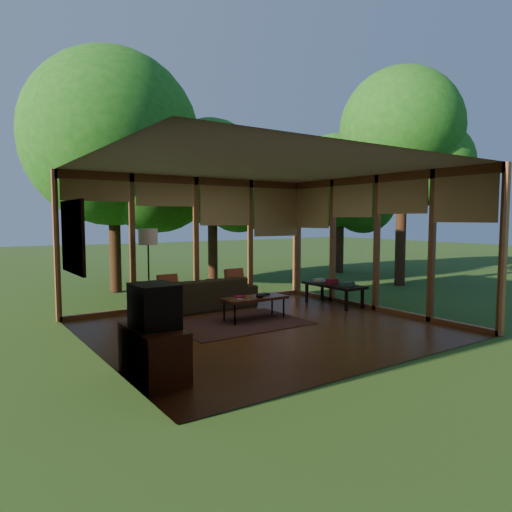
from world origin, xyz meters
TOP-DOWN VIEW (x-y plane):
  - floor at (0.00, 0.00)m, footprint 5.50×5.50m
  - ceiling at (0.00, 0.00)m, footprint 5.50×5.50m
  - wall_left at (-2.75, 0.00)m, footprint 0.04×5.00m
  - wall_front at (0.00, -2.50)m, footprint 5.50×0.04m
  - window_wall_back at (0.00, 2.50)m, footprint 5.50×0.12m
  - window_wall_right at (2.75, 0.00)m, footprint 0.12×5.00m
  - exterior_lawn at (8.00, 8.00)m, footprint 40.00×40.00m
  - tree_nw at (-0.86, 5.30)m, footprint 4.30×4.30m
  - tree_ne at (2.18, 5.78)m, footprint 3.10×3.10m
  - tree_se at (5.89, 1.95)m, footprint 3.26×3.26m
  - tree_far at (6.59, 5.06)m, footprint 3.12×3.12m
  - rug at (-0.19, 0.55)m, footprint 2.29×1.62m
  - sofa at (-0.14, 2.00)m, footprint 2.21×0.89m
  - pillow_left at (-0.89, 1.95)m, footprint 0.38×0.20m
  - pillow_right at (0.61, 1.95)m, footprint 0.40×0.21m
  - ct_book_lower at (-0.15, 0.55)m, footprint 0.21×0.17m
  - ct_book_upper at (-0.15, 0.55)m, footprint 0.20×0.16m
  - ct_book_side at (0.45, 0.68)m, footprint 0.20×0.15m
  - ct_bowl at (0.25, 0.50)m, footprint 0.16×0.16m
  - media_cabinet at (-2.47, -1.26)m, footprint 0.50×1.00m
  - television at (-2.45, -1.26)m, footprint 0.45×0.55m
  - console_book_a at (2.40, 0.44)m, footprint 0.29×0.24m
  - console_book_b at (2.40, 0.89)m, footprint 0.23×0.17m
  - console_book_c at (2.40, 1.29)m, footprint 0.25×0.19m
  - floor_lamp at (-1.23, 2.05)m, footprint 0.36×0.36m
  - coffee_table at (0.20, 0.60)m, footprint 1.20×0.50m
  - side_console at (2.40, 0.84)m, footprint 0.60×1.40m
  - wall_painting at (-2.71, 1.40)m, footprint 0.06×1.35m

SIDE VIEW (x-z plane):
  - exterior_lawn at x=8.00m, z-range -0.01..-0.01m
  - floor at x=0.00m, z-range 0.00..0.00m
  - rug at x=-0.19m, z-range 0.00..0.01m
  - media_cabinet at x=-2.47m, z-range 0.00..0.60m
  - sofa at x=-0.14m, z-range 0.00..0.64m
  - coffee_table at x=0.20m, z-range 0.18..0.60m
  - side_console at x=2.40m, z-range 0.18..0.64m
  - ct_book_lower at x=-0.15m, z-range 0.42..0.45m
  - ct_book_side at x=0.45m, z-range 0.42..0.45m
  - ct_bowl at x=0.25m, z-range 0.42..0.50m
  - ct_book_upper at x=-0.15m, z-range 0.45..0.48m
  - console_book_c at x=2.40m, z-range 0.46..0.52m
  - console_book_a at x=2.40m, z-range 0.46..0.54m
  - console_book_b at x=2.40m, z-range 0.46..0.55m
  - pillow_left at x=-0.89m, z-range 0.37..0.77m
  - pillow_right at x=0.61m, z-range 0.37..0.79m
  - television at x=-2.45m, z-range 0.60..1.10m
  - wall_left at x=-2.75m, z-range 0.00..2.70m
  - wall_front at x=0.00m, z-range 0.00..2.70m
  - window_wall_back at x=0.00m, z-range 0.00..2.70m
  - window_wall_right at x=2.75m, z-range 0.00..2.70m
  - floor_lamp at x=-1.23m, z-range 0.58..2.23m
  - wall_painting at x=-2.71m, z-range 0.98..2.12m
  - ceiling at x=0.00m, z-range 2.70..2.70m
  - tree_far at x=6.59m, z-range 0.76..5.43m
  - tree_ne at x=2.18m, z-range 0.81..5.56m
  - tree_nw at x=-0.86m, z-range 0.82..6.78m
  - tree_se at x=5.89m, z-range 1.29..7.16m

